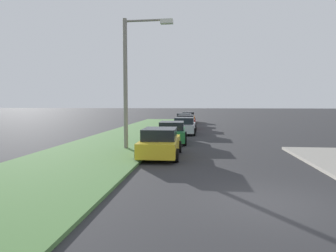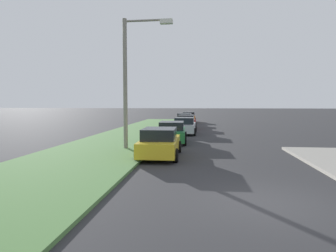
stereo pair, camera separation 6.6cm
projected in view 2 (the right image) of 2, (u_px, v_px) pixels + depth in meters
ground at (269, 204)px, 8.05m from camera, size 300.00×300.00×0.00m
grass_median at (110, 145)px, 18.82m from camera, size 60.00×6.00×0.12m
parked_car_yellow at (160, 143)px, 15.11m from camera, size 4.34×2.09×1.47m
parked_car_green at (172, 132)px, 20.49m from camera, size 4.39×2.19×1.47m
parked_car_silver at (185, 126)px, 26.30m from camera, size 4.32×2.05×1.47m
parked_car_red at (186, 122)px, 31.77m from camera, size 4.35×2.12×1.47m
parked_car_white at (185, 119)px, 37.20m from camera, size 4.39×2.19×1.47m
parked_car_orange at (189, 117)px, 42.48m from camera, size 4.39×2.19×1.47m
streetlight at (131, 74)px, 17.03m from camera, size 0.38×2.87×7.50m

